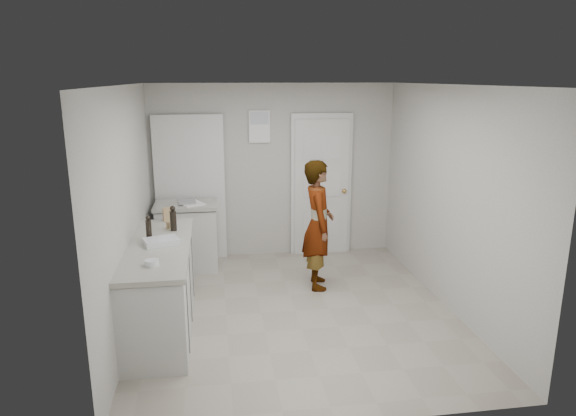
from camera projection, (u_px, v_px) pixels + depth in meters
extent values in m
plane|color=gray|center=(295.00, 311.00, 5.83)|extent=(4.00, 4.00, 0.00)
plane|color=#A7A59E|center=(274.00, 171.00, 7.44)|extent=(3.50, 0.00, 3.50)
plane|color=#A7A59E|center=(341.00, 272.00, 3.60)|extent=(3.50, 0.00, 3.50)
plane|color=#A7A59E|center=(128.00, 210.00, 5.27)|extent=(0.00, 4.00, 4.00)
plane|color=#A7A59E|center=(449.00, 199.00, 5.77)|extent=(0.00, 4.00, 4.00)
plane|color=silver|center=(296.00, 85.00, 5.21)|extent=(4.00, 4.00, 0.00)
cube|color=silver|center=(322.00, 188.00, 7.53)|extent=(0.80, 0.05, 2.00)
cube|color=silver|center=(321.00, 185.00, 7.55)|extent=(0.90, 0.04, 2.10)
sphere|color=tan|center=(344.00, 191.00, 7.54)|extent=(0.07, 0.07, 0.07)
cube|color=white|center=(259.00, 127.00, 7.22)|extent=(0.30, 0.02, 0.45)
cube|color=black|center=(190.00, 190.00, 7.30)|extent=(0.90, 0.05, 2.04)
cube|color=silver|center=(190.00, 190.00, 7.26)|extent=(0.98, 0.02, 2.10)
cube|color=silver|center=(161.00, 290.00, 5.33)|extent=(0.60, 1.90, 0.86)
cube|color=black|center=(163.00, 324.00, 5.42)|extent=(0.56, 1.86, 0.08)
cube|color=#B1AEA2|center=(158.00, 247.00, 5.21)|extent=(0.64, 1.96, 0.05)
cube|color=silver|center=(188.00, 238.00, 7.03)|extent=(0.80, 0.55, 0.86)
cube|color=black|center=(189.00, 265.00, 7.13)|extent=(0.75, 0.54, 0.08)
cube|color=#B1AEA2|center=(186.00, 205.00, 6.92)|extent=(0.84, 0.61, 0.05)
imported|color=silver|center=(318.00, 225.00, 6.33)|extent=(0.44, 0.62, 1.61)
cube|color=olive|center=(167.00, 214.00, 6.05)|extent=(0.11, 0.08, 0.16)
cylinder|color=tan|center=(168.00, 225.00, 5.75)|extent=(0.05, 0.05, 0.08)
cylinder|color=black|center=(173.00, 221.00, 5.66)|extent=(0.07, 0.07, 0.22)
sphere|color=black|center=(173.00, 208.00, 5.63)|extent=(0.06, 0.06, 0.06)
cylinder|color=black|center=(149.00, 230.00, 5.32)|extent=(0.06, 0.06, 0.22)
sphere|color=black|center=(148.00, 218.00, 5.29)|extent=(0.05, 0.05, 0.05)
cube|color=silver|center=(161.00, 241.00, 5.22)|extent=(0.39, 0.33, 0.06)
cube|color=white|center=(161.00, 242.00, 5.22)|extent=(0.34, 0.28, 0.04)
cylinder|color=silver|center=(152.00, 263.00, 4.63)|extent=(0.13, 0.13, 0.05)
sphere|color=white|center=(149.00, 263.00, 4.62)|extent=(0.04, 0.04, 0.04)
sphere|color=white|center=(154.00, 262.00, 4.65)|extent=(0.04, 0.04, 0.04)
cube|color=white|center=(191.00, 203.00, 6.89)|extent=(0.40, 0.44, 0.01)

